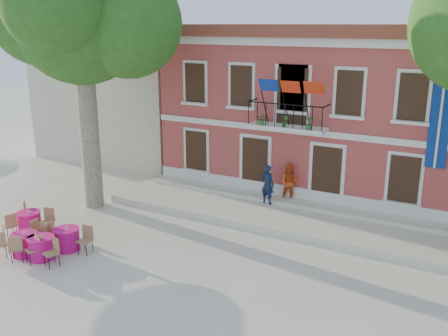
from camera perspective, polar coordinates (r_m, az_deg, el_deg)
ground at (r=17.64m, az=-6.14°, el=-9.22°), size 90.00×90.00×0.00m
main_building at (r=24.39m, az=11.15°, el=7.04°), size 13.50×9.59×7.50m
neighbor_west at (r=30.75m, az=-9.31°, el=7.93°), size 9.40×9.40×6.40m
terrace at (r=20.25m, az=5.70°, el=-5.30°), size 14.00×3.40×0.30m
plane_tree_west at (r=20.93m, az=-16.08°, el=16.11°), size 5.36×5.36×10.52m
pedestrian_navy at (r=20.73m, az=5.00°, el=-1.87°), size 0.68×0.52×1.67m
pedestrian_orange at (r=20.96m, az=7.53°, el=-1.72°), size 0.97×0.85×1.69m
cafe_table_0 at (r=18.27m, az=-21.80°, el=-7.97°), size 1.85×1.75×0.95m
cafe_table_1 at (r=17.79m, az=-20.16°, el=-8.45°), size 1.83×1.78×0.95m
cafe_table_2 at (r=20.17m, az=-21.37°, el=-5.63°), size 1.81×1.81×0.95m
cafe_table_3 at (r=18.18m, az=-17.51°, el=-7.68°), size 1.95×0.90×0.95m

